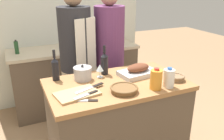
% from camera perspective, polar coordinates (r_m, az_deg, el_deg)
% --- Properties ---
extents(kitchen_island, '(1.23, 0.72, 0.94)m').
position_cam_1_polar(kitchen_island, '(2.33, 1.10, -13.55)').
color(kitchen_island, brown).
rests_on(kitchen_island, ground_plane).
extents(back_counter, '(1.79, 0.60, 0.91)m').
position_cam_1_polar(back_counter, '(3.54, -8.70, -1.68)').
color(back_counter, brown).
rests_on(back_counter, ground_plane).
extents(back_wall, '(2.29, 0.10, 2.55)m').
position_cam_1_polar(back_wall, '(3.65, -10.92, 12.29)').
color(back_wall, silver).
rests_on(back_wall, ground_plane).
extents(roasting_pan, '(0.38, 0.26, 0.12)m').
position_cam_1_polar(roasting_pan, '(2.26, 6.30, -0.23)').
color(roasting_pan, '#BCBCC1').
rests_on(roasting_pan, kitchen_island).
extents(wicker_basket, '(0.23, 0.23, 0.05)m').
position_cam_1_polar(wicker_basket, '(1.92, 2.92, -4.59)').
color(wicker_basket, brown).
rests_on(wicker_basket, kitchen_island).
extents(cutting_board, '(0.37, 0.26, 0.02)m').
position_cam_1_polar(cutting_board, '(1.90, -8.40, -5.71)').
color(cutting_board, tan).
rests_on(cutting_board, kitchen_island).
extents(stock_pot, '(0.17, 0.17, 0.14)m').
position_cam_1_polar(stock_pot, '(2.17, -7.08, -0.79)').
color(stock_pot, '#B7B7BC').
rests_on(stock_pot, kitchen_island).
extents(mixing_bowl, '(0.16, 0.16, 0.05)m').
position_cam_1_polar(mixing_bowl, '(2.22, 15.18, -1.74)').
color(mixing_bowl, '#846647').
rests_on(mixing_bowl, kitchen_island).
extents(juice_jug, '(0.10, 0.10, 0.18)m').
position_cam_1_polar(juice_jug, '(1.99, 10.54, -2.23)').
color(juice_jug, orange).
rests_on(juice_jug, kitchen_island).
extents(milk_jug, '(0.09, 0.09, 0.17)m').
position_cam_1_polar(milk_jug, '(2.05, 13.52, -1.91)').
color(milk_jug, white).
rests_on(milk_jug, kitchen_island).
extents(wine_bottle_green, '(0.07, 0.07, 0.28)m').
position_cam_1_polar(wine_bottle_green, '(2.26, -1.82, 1.70)').
color(wine_bottle_green, black).
rests_on(wine_bottle_green, kitchen_island).
extents(wine_bottle_dark, '(0.06, 0.06, 0.28)m').
position_cam_1_polar(wine_bottle_dark, '(2.18, -13.50, 0.38)').
color(wine_bottle_dark, black).
rests_on(wine_bottle_dark, kitchen_island).
extents(wine_glass_left, '(0.07, 0.07, 0.12)m').
position_cam_1_polar(wine_glass_left, '(2.19, -2.94, 0.46)').
color(wine_glass_left, silver).
rests_on(wine_glass_left, kitchen_island).
extents(knife_chef, '(0.28, 0.13, 0.01)m').
position_cam_1_polar(knife_chef, '(1.96, -5.20, -4.27)').
color(knife_chef, '#B7B7BC').
rests_on(knife_chef, cutting_board).
extents(knife_paring, '(0.22, 0.10, 0.01)m').
position_cam_1_polar(knife_paring, '(1.85, -6.10, -5.90)').
color(knife_paring, '#B7B7BC').
rests_on(knife_paring, cutting_board).
extents(knife_bread, '(0.19, 0.10, 0.01)m').
position_cam_1_polar(knife_bread, '(1.80, -6.27, -7.32)').
color(knife_bread, '#B7B7BC').
rests_on(knife_bread, kitchen_island).
extents(condiment_bottle_tall, '(0.05, 0.05, 0.21)m').
position_cam_1_polar(condiment_bottle_tall, '(3.29, -5.96, 6.84)').
color(condiment_bottle_tall, maroon).
rests_on(condiment_bottle_tall, back_counter).
extents(condiment_bottle_short, '(0.05, 0.05, 0.18)m').
position_cam_1_polar(condiment_bottle_short, '(3.27, -22.00, 5.05)').
color(condiment_bottle_short, '#234C28').
rests_on(condiment_bottle_short, back_counter).
extents(person_cook_aproned, '(0.38, 0.40, 1.73)m').
position_cam_1_polar(person_cook_aproned, '(2.70, -8.56, 2.73)').
color(person_cook_aproned, beige).
rests_on(person_cook_aproned, ground_plane).
extents(person_cook_guest, '(0.35, 0.35, 1.72)m').
position_cam_1_polar(person_cook_guest, '(2.85, -0.60, 3.76)').
color(person_cook_guest, beige).
rests_on(person_cook_guest, ground_plane).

